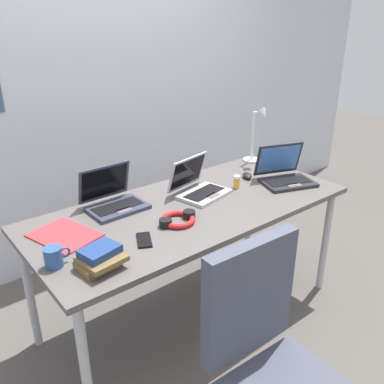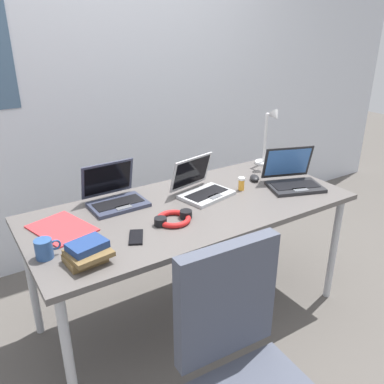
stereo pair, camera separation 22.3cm
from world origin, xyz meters
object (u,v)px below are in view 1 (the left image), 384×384
object	(u,v)px
laptop_back_right	(285,175)
pill_bottle	(237,182)
laptop_by_keyboard	(114,200)
coffee_mug	(54,257)
cell_phone	(144,240)
book_stack	(100,258)
paper_folder_far_corner	(65,235)
desk_lamp	(257,136)
laptop_near_lamp	(199,187)
computer_mouse	(247,176)
headphones	(178,219)

from	to	relation	value
laptop_back_right	pill_bottle	bearing A→B (deg)	158.16
laptop_by_keyboard	coffee_mug	xyz separation A→B (m)	(-0.47, -0.35, -0.00)
laptop_by_keyboard	cell_phone	bearing A→B (deg)	-99.61
pill_bottle	book_stack	xyz separation A→B (m)	(-1.04, -0.26, 0.00)
pill_bottle	coffee_mug	xyz separation A→B (m)	(-1.19, -0.13, 0.00)
book_stack	paper_folder_far_corner	distance (m)	0.35
desk_lamp	laptop_back_right	world-z (taller)	desk_lamp
laptop_back_right	laptop_by_keyboard	bearing A→B (deg)	161.30
laptop_near_lamp	book_stack	size ratio (longest dim) A/B	1.77
laptop_near_lamp	cell_phone	bearing A→B (deg)	-154.83
laptop_by_keyboard	cell_phone	distance (m)	0.42
laptop_back_right	pill_bottle	xyz separation A→B (m)	(-0.30, 0.12, -0.01)
laptop_near_lamp	coffee_mug	bearing A→B (deg)	-168.23
laptop_near_lamp	laptop_back_right	distance (m)	0.58
laptop_back_right	paper_folder_far_corner	bearing A→B (deg)	171.11
computer_mouse	laptop_by_keyboard	bearing A→B (deg)	-158.99
computer_mouse	cell_phone	xyz separation A→B (m)	(-0.95, -0.26, -0.01)
laptop_back_right	computer_mouse	bearing A→B (deg)	124.87
desk_lamp	computer_mouse	world-z (taller)	desk_lamp
headphones	book_stack	size ratio (longest dim) A/B	1.11
desk_lamp	computer_mouse	size ratio (longest dim) A/B	4.17
headphones	book_stack	world-z (taller)	book_stack
desk_lamp	coffee_mug	xyz separation A→B (m)	(-1.62, -0.38, -0.15)
laptop_by_keyboard	headphones	bearing A→B (deg)	-65.16
computer_mouse	pill_bottle	world-z (taller)	pill_bottle
computer_mouse	book_stack	distance (m)	1.26
laptop_near_lamp	headphones	size ratio (longest dim) A/B	1.60
book_stack	laptop_back_right	bearing A→B (deg)	5.67
cell_phone	coffee_mug	xyz separation A→B (m)	(-0.40, 0.06, 0.04)
coffee_mug	headphones	bearing A→B (deg)	-0.56
laptop_near_lamp	headphones	xyz separation A→B (m)	(-0.31, -0.20, -0.03)
paper_folder_far_corner	headphones	bearing A→B (deg)	-24.06
computer_mouse	pill_bottle	bearing A→B (deg)	-125.81
laptop_by_keyboard	pill_bottle	size ratio (longest dim) A/B	3.89
coffee_mug	pill_bottle	bearing A→B (deg)	6.17
pill_bottle	cell_phone	bearing A→B (deg)	-166.60
cell_phone	coffee_mug	distance (m)	0.41
book_stack	laptop_by_keyboard	bearing A→B (deg)	55.47
pill_bottle	laptop_near_lamp	bearing A→B (deg)	163.80
laptop_by_keyboard	computer_mouse	bearing A→B (deg)	-9.64
laptop_near_lamp	coffee_mug	world-z (taller)	laptop_near_lamp
laptop_near_lamp	paper_folder_far_corner	xyz separation A→B (m)	(-0.82, 0.02, -0.04)
desk_lamp	laptop_back_right	size ratio (longest dim) A/B	1.04
pill_bottle	paper_folder_far_corner	xyz separation A→B (m)	(-1.05, 0.09, -0.04)
desk_lamp	laptop_near_lamp	size ratio (longest dim) A/B	1.17
laptop_near_lamp	book_stack	bearing A→B (deg)	-158.02
computer_mouse	desk_lamp	bearing A→B (deg)	64.63
desk_lamp	laptop_back_right	bearing A→B (deg)	-109.11
laptop_near_lamp	pill_bottle	world-z (taller)	laptop_near_lamp
book_stack	paper_folder_far_corner	size ratio (longest dim) A/B	0.62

